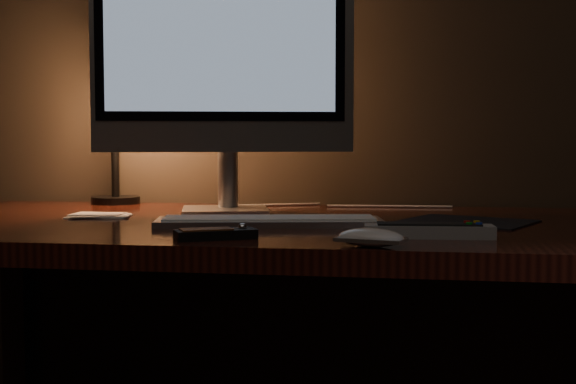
# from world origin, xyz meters

# --- Properties ---
(desk) EXTENTS (1.60, 0.75, 0.75)m
(desk) POSITION_xyz_m (0.00, 1.93, 0.62)
(desk) COLOR #39140D
(desk) RESTS_ON ground
(monitor) EXTENTS (0.55, 0.20, 0.59)m
(monitor) POSITION_xyz_m (-0.18, 2.02, 1.10)
(monitor) COLOR silver
(monitor) RESTS_ON desk
(keyboard) EXTENTS (0.43, 0.19, 0.02)m
(keyboard) POSITION_xyz_m (-0.03, 1.78, 0.76)
(keyboard) COLOR silver
(keyboard) RESTS_ON desk
(mousepad) EXTENTS (0.29, 0.26, 0.00)m
(mousepad) POSITION_xyz_m (0.33, 1.89, 0.75)
(mousepad) COLOR black
(mousepad) RESTS_ON desk
(mouse) EXTENTS (0.11, 0.08, 0.02)m
(mouse) POSITION_xyz_m (0.17, 1.52, 0.76)
(mouse) COLOR white
(mouse) RESTS_ON desk
(media_remote) EXTENTS (0.14, 0.10, 0.02)m
(media_remote) POSITION_xyz_m (-0.08, 1.57, 0.76)
(media_remote) COLOR black
(media_remote) RESTS_ON desk
(tv_remote) EXTENTS (0.21, 0.07, 0.03)m
(tv_remote) POSITION_xyz_m (0.26, 1.64, 0.76)
(tv_remote) COLOR #96999B
(tv_remote) RESTS_ON desk
(papers) EXTENTS (0.13, 0.10, 0.01)m
(papers) POSITION_xyz_m (-0.41, 1.88, 0.75)
(papers) COLOR white
(papers) RESTS_ON desk
(desk_lamp) EXTENTS (0.21, 0.21, 0.40)m
(desk_lamp) POSITION_xyz_m (-0.47, 2.15, 1.02)
(desk_lamp) COLOR black
(desk_lamp) RESTS_ON desk
(cable) EXTENTS (0.59, 0.12, 0.01)m
(cable) POSITION_xyz_m (0.02, 2.17, 0.75)
(cable) COLOR white
(cable) RESTS_ON desk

